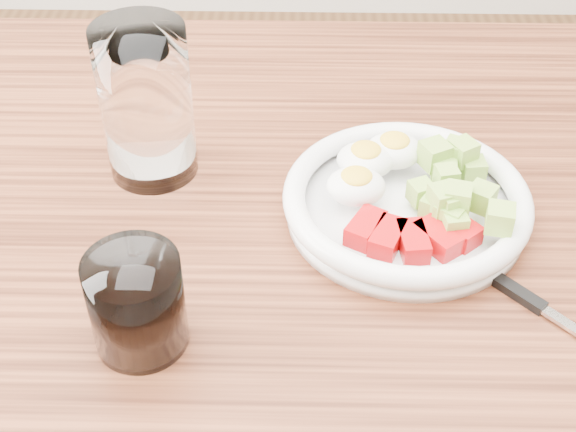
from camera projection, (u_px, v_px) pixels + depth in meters
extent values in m
cube|color=brown|center=(298.00, 262.00, 0.77)|extent=(1.50, 0.90, 0.04)
cylinder|color=white|center=(405.00, 212.00, 0.78)|extent=(0.23, 0.23, 0.01)
torus|color=white|center=(407.00, 198.00, 0.77)|extent=(0.24, 0.24, 0.02)
cube|color=#B90B0F|center=(365.00, 228.00, 0.74)|extent=(0.04, 0.05, 0.02)
cube|color=#B90B0F|center=(387.00, 238.00, 0.73)|extent=(0.04, 0.05, 0.02)
cube|color=#B90B0F|center=(413.00, 241.00, 0.73)|extent=(0.03, 0.05, 0.02)
cube|color=#B90B0F|center=(437.00, 238.00, 0.73)|extent=(0.05, 0.05, 0.02)
cube|color=#B90B0F|center=(457.00, 229.00, 0.74)|extent=(0.05, 0.05, 0.02)
ellipsoid|color=white|center=(365.00, 160.00, 0.80)|extent=(0.06, 0.05, 0.03)
ellipsoid|color=yellow|center=(366.00, 150.00, 0.79)|extent=(0.03, 0.03, 0.01)
ellipsoid|color=white|center=(394.00, 151.00, 0.81)|extent=(0.06, 0.05, 0.03)
ellipsoid|color=yellow|center=(395.00, 140.00, 0.80)|extent=(0.03, 0.03, 0.01)
ellipsoid|color=white|center=(356.00, 186.00, 0.77)|extent=(0.06, 0.05, 0.03)
ellipsoid|color=yellow|center=(357.00, 176.00, 0.76)|extent=(0.03, 0.03, 0.01)
cube|color=#A7CE4F|center=(456.00, 152.00, 0.79)|extent=(0.03, 0.03, 0.02)
cube|color=#A7CE4F|center=(452.00, 203.00, 0.74)|extent=(0.03, 0.03, 0.02)
cube|color=#A7CE4F|center=(450.00, 215.00, 0.74)|extent=(0.04, 0.04, 0.03)
cube|color=#A7CE4F|center=(446.00, 177.00, 0.77)|extent=(0.02, 0.02, 0.02)
cube|color=#A7CE4F|center=(458.00, 198.00, 0.74)|extent=(0.03, 0.03, 0.02)
cube|color=#A7CE4F|center=(473.00, 169.00, 0.80)|extent=(0.02, 0.02, 0.02)
cube|color=#A7CE4F|center=(500.00, 218.00, 0.72)|extent=(0.03, 0.03, 0.02)
cube|color=#A7CE4F|center=(444.00, 168.00, 0.79)|extent=(0.03, 0.03, 0.02)
cube|color=#A7CE4F|center=(421.00, 192.00, 0.77)|extent=(0.03, 0.03, 0.02)
cube|color=#A7CE4F|center=(463.00, 152.00, 0.79)|extent=(0.03, 0.03, 0.02)
cube|color=#A7CE4F|center=(444.00, 199.00, 0.74)|extent=(0.03, 0.03, 0.03)
cube|color=#A7CE4F|center=(454.00, 223.00, 0.73)|extent=(0.02, 0.02, 0.02)
cube|color=#A7CE4F|center=(432.00, 207.00, 0.75)|extent=(0.03, 0.03, 0.02)
cube|color=#A7CE4F|center=(481.00, 197.00, 0.75)|extent=(0.03, 0.03, 0.02)
cube|color=#A7CE4F|center=(435.00, 155.00, 0.79)|extent=(0.03, 0.03, 0.03)
cube|color=black|center=(501.00, 282.00, 0.71)|extent=(0.07, 0.07, 0.01)
cube|color=silver|center=(571.00, 327.00, 0.67)|extent=(0.04, 0.04, 0.00)
cylinder|color=white|center=(146.00, 103.00, 0.79)|extent=(0.09, 0.09, 0.16)
cylinder|color=white|center=(137.00, 303.00, 0.64)|extent=(0.08, 0.08, 0.09)
cylinder|color=black|center=(137.00, 305.00, 0.64)|extent=(0.07, 0.07, 0.08)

